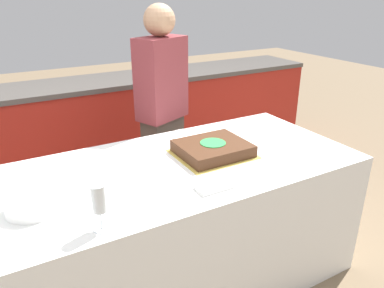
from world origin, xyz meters
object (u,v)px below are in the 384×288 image
cake (213,149)px  wine_glass (99,200)px  person_cutting_cake (162,115)px  plate_stack (33,204)px

cake → wine_glass: bearing=-153.0°
cake → wine_glass: wine_glass is taller
cake → person_cutting_cake: (0.00, 0.67, 0.01)m
wine_glass → person_cutting_cake: bearing=54.2°
plate_stack → wine_glass: 0.37m
cake → person_cutting_cake: bearing=90.0°
plate_stack → wine_glass: size_ratio=1.15×
cake → person_cutting_cake: 0.67m
cake → wine_glass: 0.86m
wine_glass → person_cutting_cake: size_ratio=0.13×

